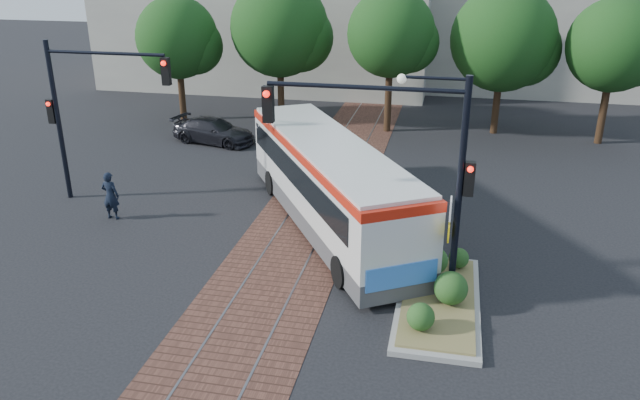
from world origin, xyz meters
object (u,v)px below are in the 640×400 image
(signal_pole_left, at_px, (83,101))
(officer, at_px, (110,196))
(city_bus, at_px, (329,180))
(signal_pole_main, at_px, (412,155))
(traffic_island, at_px, (440,292))
(parked_car, at_px, (214,131))

(signal_pole_left, distance_m, officer, 3.69)
(city_bus, xyz_separation_m, signal_pole_main, (3.00, -4.31, 2.47))
(traffic_island, bearing_deg, signal_pole_left, 159.64)
(city_bus, distance_m, officer, 7.79)
(city_bus, distance_m, traffic_island, 6.08)
(city_bus, height_order, signal_pole_main, signal_pole_main)
(signal_pole_left, height_order, parked_car, signal_pole_left)
(parked_car, bearing_deg, signal_pole_left, -179.73)
(city_bus, height_order, parked_car, city_bus)
(city_bus, relative_size, parked_car, 2.59)
(signal_pole_main, bearing_deg, officer, 162.91)
(traffic_island, relative_size, parked_car, 1.23)
(signal_pole_left, xyz_separation_m, parked_car, (1.70, 8.08, -3.25))
(city_bus, height_order, officer, city_bus)
(traffic_island, height_order, signal_pole_main, signal_pole_main)
(traffic_island, distance_m, signal_pole_left, 14.50)
(signal_pole_main, relative_size, parked_car, 1.42)
(city_bus, relative_size, signal_pole_main, 1.82)
(officer, bearing_deg, city_bus, -170.15)
(city_bus, distance_m, parked_car, 11.46)
(officer, bearing_deg, parked_car, -88.68)
(traffic_island, relative_size, officer, 2.97)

